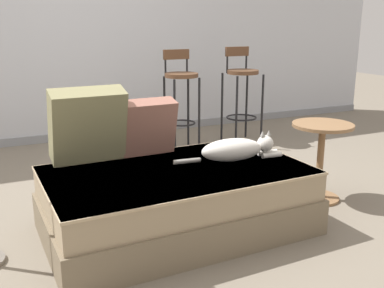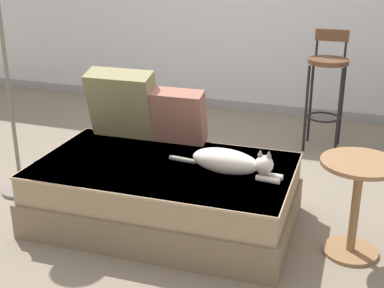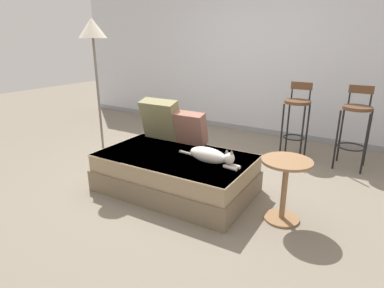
{
  "view_description": "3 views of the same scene",
  "coord_description": "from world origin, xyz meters",
  "views": [
    {
      "loc": [
        -1.03,
        -2.84,
        1.29
      ],
      "look_at": [
        0.15,
        -0.3,
        0.53
      ],
      "focal_mm": 42.0,
      "sensor_mm": 36.0,
      "label": 1
    },
    {
      "loc": [
        1.2,
        -3.24,
        1.72
      ],
      "look_at": [
        0.15,
        -0.3,
        0.53
      ],
      "focal_mm": 50.0,
      "sensor_mm": 36.0,
      "label": 2
    },
    {
      "loc": [
        1.84,
        -2.99,
        1.59
      ],
      "look_at": [
        0.15,
        -0.3,
        0.53
      ],
      "focal_mm": 30.0,
      "sensor_mm": 36.0,
      "label": 3
    }
  ],
  "objects": [
    {
      "name": "couch",
      "position": [
        0.0,
        -0.4,
        0.21
      ],
      "size": [
        1.65,
        1.01,
        0.41
      ],
      "color": "#766750",
      "rests_on": "ground"
    },
    {
      "name": "bar_stool_near_window",
      "position": [
        0.79,
        1.34,
        0.63
      ],
      "size": [
        0.34,
        0.34,
        1.02
      ],
      "color": "black",
      "rests_on": "ground"
    },
    {
      "name": "wall_baseboard_trim",
      "position": [
        0.0,
        2.2,
        0.04
      ],
      "size": [
        8.0,
        0.02,
        0.09
      ],
      "primitive_type": "cube",
      "color": "gray",
      "rests_on": "ground"
    },
    {
      "name": "ground_plane",
      "position": [
        0.0,
        0.0,
        0.0
      ],
      "size": [
        16.0,
        16.0,
        0.0
      ],
      "primitive_type": "plane",
      "color": "slate",
      "rests_on": "ground"
    },
    {
      "name": "side_table",
      "position": [
        1.16,
        -0.37,
        0.38
      ],
      "size": [
        0.44,
        0.44,
        0.58
      ],
      "color": "olive",
      "rests_on": "ground"
    },
    {
      "name": "cat",
      "position": [
        0.43,
        -0.4,
        0.49
      ],
      "size": [
        0.74,
        0.21,
        0.19
      ],
      "color": "white",
      "rests_on": "couch"
    },
    {
      "name": "throw_pillow_middle",
      "position": [
        -0.05,
        -0.02,
        0.61
      ],
      "size": [
        0.37,
        0.22,
        0.39
      ],
      "color": "#936051",
      "rests_on": "couch"
    },
    {
      "name": "throw_pillow_corner",
      "position": [
        -0.46,
        -0.03,
        0.66
      ],
      "size": [
        0.47,
        0.29,
        0.49
      ],
      "color": "#847F56",
      "rests_on": "couch"
    }
  ]
}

